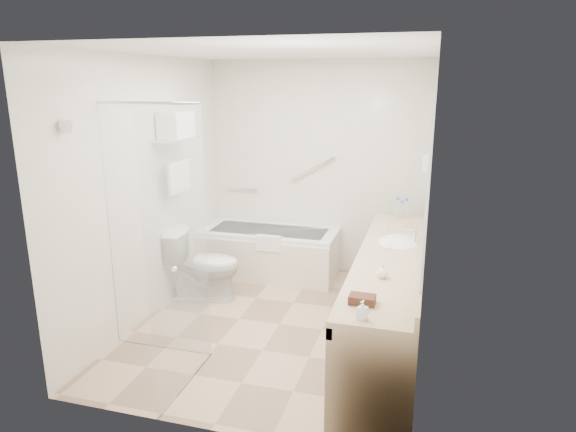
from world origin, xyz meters
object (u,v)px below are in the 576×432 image
(amenity_basket, at_px, (362,299))
(vanity_counter, at_px, (390,278))
(bathtub, at_px, (269,252))
(toilet, at_px, (204,265))
(water_bottle_left, at_px, (397,208))

(amenity_basket, bearing_deg, vanity_counter, 84.42)
(bathtub, relative_size, toilet, 2.10)
(vanity_counter, bearing_deg, amenity_basket, -95.58)
(bathtub, bearing_deg, toilet, -117.71)
(toilet, relative_size, amenity_basket, 4.44)
(bathtub, bearing_deg, vanity_counter, -42.35)
(vanity_counter, height_order, water_bottle_left, water_bottle_left)
(vanity_counter, distance_m, amenity_basket, 1.06)
(toilet, relative_size, water_bottle_left, 3.43)
(bathtub, xyz_separation_m, amenity_basket, (1.42, -2.41, 0.60))
(amenity_basket, xyz_separation_m, water_bottle_left, (0.06, 2.27, 0.07))
(toilet, bearing_deg, water_bottle_left, -78.58)
(water_bottle_left, bearing_deg, bathtub, 174.63)
(bathtub, height_order, toilet, toilet)
(vanity_counter, bearing_deg, bathtub, 137.65)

